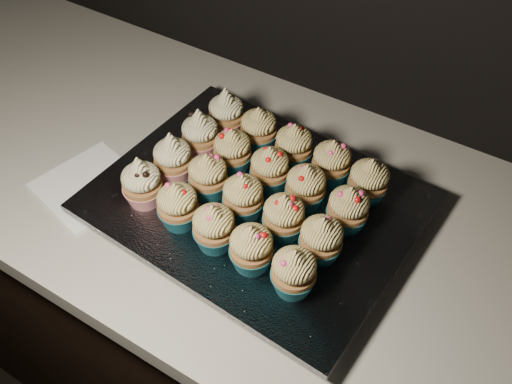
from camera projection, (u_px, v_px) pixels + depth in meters
cabinet at (326, 371)px, 1.24m from camera, size 2.40×0.60×0.86m
worktop at (351, 245)px, 0.91m from camera, size 2.44×0.64×0.04m
napkin at (90, 186)px, 0.97m from camera, size 0.19×0.19×0.00m
baking_tray at (256, 208)px, 0.92m from camera, size 0.47×0.37×0.02m
foil_lining at (256, 201)px, 0.91m from camera, size 0.51×0.41×0.01m
cupcake_0 at (142, 183)px, 0.87m from camera, size 0.06×0.06×0.10m
cupcake_1 at (178, 205)px, 0.84m from camera, size 0.06×0.06×0.08m
cupcake_2 at (214, 227)px, 0.81m from camera, size 0.06×0.06×0.08m
cupcake_3 at (251, 248)px, 0.79m from camera, size 0.06×0.06×0.08m
cupcake_4 at (294, 271)px, 0.76m from camera, size 0.06×0.06×0.08m
cupcake_5 at (173, 158)px, 0.91m from camera, size 0.06×0.06×0.10m
cupcake_6 at (208, 176)px, 0.88m from camera, size 0.06×0.06×0.08m
cupcake_7 at (243, 197)px, 0.85m from camera, size 0.06×0.06×0.08m
cupcake_8 at (284, 216)px, 0.83m from camera, size 0.06×0.06×0.08m
cupcake_9 at (321, 239)px, 0.80m from camera, size 0.06×0.06×0.08m
cupcake_10 at (200, 134)px, 0.95m from camera, size 0.06×0.06×0.10m
cupcake_11 at (232, 151)px, 0.92m from camera, size 0.06×0.06×0.08m
cupcake_12 at (270, 169)px, 0.89m from camera, size 0.06×0.06×0.08m
cupcake_13 at (306, 186)px, 0.87m from camera, size 0.06×0.06×0.08m
cupcake_14 at (348, 209)px, 0.84m from camera, size 0.06×0.06×0.08m
cupcake_15 at (226, 113)px, 0.98m from camera, size 0.06×0.06×0.10m
cupcake_16 at (259, 129)px, 0.96m from camera, size 0.06×0.06×0.08m
cupcake_17 at (294, 146)px, 0.93m from camera, size 0.06×0.06×0.08m
cupcake_18 at (332, 162)px, 0.90m from camera, size 0.06×0.06×0.08m
cupcake_19 at (369, 181)px, 0.88m from camera, size 0.06×0.06×0.08m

